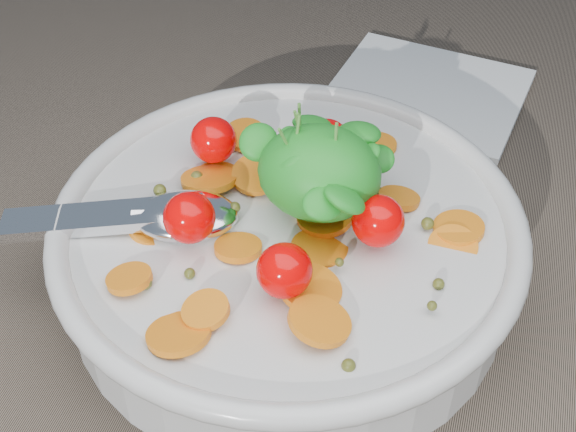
# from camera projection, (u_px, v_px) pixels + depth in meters

# --- Properties ---
(ground) EXTENTS (6.00, 6.00, 0.00)m
(ground) POSITION_uv_depth(u_px,v_px,m) (321.00, 306.00, 0.51)
(ground) COLOR #6C5D4D
(ground) RESTS_ON ground
(bowl) EXTENTS (0.31, 0.29, 0.12)m
(bowl) POSITION_uv_depth(u_px,v_px,m) (288.00, 243.00, 0.50)
(bowl) COLOR silver
(bowl) RESTS_ON ground
(napkin) EXTENTS (0.17, 0.16, 0.01)m
(napkin) POSITION_uv_depth(u_px,v_px,m) (427.00, 92.00, 0.68)
(napkin) COLOR white
(napkin) RESTS_ON ground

